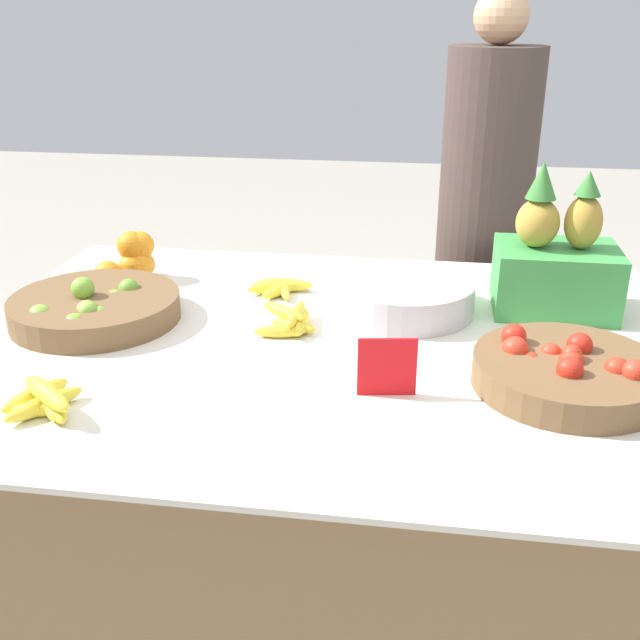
# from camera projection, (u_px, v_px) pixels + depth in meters

# --- Properties ---
(ground_plane) EXTENTS (12.00, 12.00, 0.00)m
(ground_plane) POSITION_uv_depth(u_px,v_px,m) (320.00, 611.00, 1.94)
(ground_plane) COLOR #ADA599
(market_table) EXTENTS (1.60, 1.20, 0.77)m
(market_table) POSITION_uv_depth(u_px,v_px,m) (320.00, 487.00, 1.79)
(market_table) COLOR olive
(market_table) RESTS_ON ground_plane
(lime_bowl) EXTENTS (0.39, 0.39, 0.10)m
(lime_bowl) POSITION_uv_depth(u_px,v_px,m) (95.00, 308.00, 1.73)
(lime_bowl) COLOR brown
(lime_bowl) RESTS_ON market_table
(tomato_basket) EXTENTS (0.36, 0.36, 0.10)m
(tomato_basket) POSITION_uv_depth(u_px,v_px,m) (567.00, 371.00, 1.43)
(tomato_basket) COLOR brown
(tomato_basket) RESTS_ON market_table
(orange_pile) EXTENTS (0.13, 0.16, 0.13)m
(orange_pile) POSITION_uv_depth(u_px,v_px,m) (133.00, 260.00, 1.98)
(orange_pile) COLOR orange
(orange_pile) RESTS_ON market_table
(metal_bowl) EXTENTS (0.33, 0.33, 0.08)m
(metal_bowl) POSITION_uv_depth(u_px,v_px,m) (405.00, 296.00, 1.78)
(metal_bowl) COLOR #B7B7BF
(metal_bowl) RESTS_ON market_table
(price_sign) EXTENTS (0.11, 0.02, 0.12)m
(price_sign) POSITION_uv_depth(u_px,v_px,m) (387.00, 367.00, 1.39)
(price_sign) COLOR red
(price_sign) RESTS_ON market_table
(produce_crate) EXTENTS (0.28, 0.21, 0.36)m
(produce_crate) POSITION_uv_depth(u_px,v_px,m) (555.00, 265.00, 1.77)
(produce_crate) COLOR green
(produce_crate) RESTS_ON market_table
(banana_bunch_middle_left) EXTENTS (0.16, 0.17, 0.06)m
(banana_bunch_middle_left) POSITION_uv_depth(u_px,v_px,m) (45.00, 400.00, 1.34)
(banana_bunch_middle_left) COLOR yellow
(banana_bunch_middle_left) RESTS_ON market_table
(banana_bunch_front_right) EXTENTS (0.17, 0.16, 0.04)m
(banana_bunch_front_right) POSITION_uv_depth(u_px,v_px,m) (281.00, 287.00, 1.91)
(banana_bunch_front_right) COLOR yellow
(banana_bunch_front_right) RESTS_ON market_table
(banana_bunch_front_left) EXTENTS (0.15, 0.15, 0.05)m
(banana_bunch_front_left) POSITION_uv_depth(u_px,v_px,m) (292.00, 321.00, 1.68)
(banana_bunch_front_left) COLOR yellow
(banana_bunch_front_left) RESTS_ON market_table
(vendor_person) EXTENTS (0.28, 0.28, 1.50)m
(vendor_person) POSITION_uv_depth(u_px,v_px,m) (480.00, 262.00, 2.38)
(vendor_person) COLOR #473833
(vendor_person) RESTS_ON ground_plane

